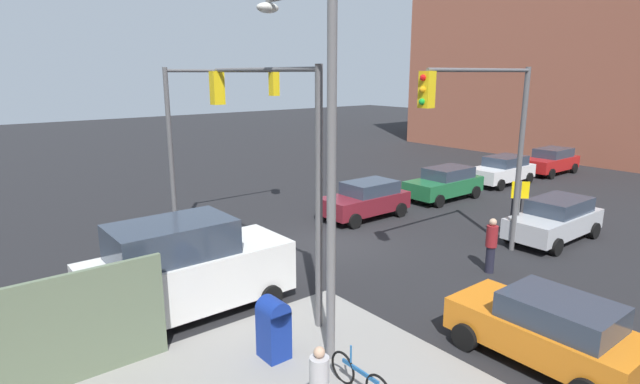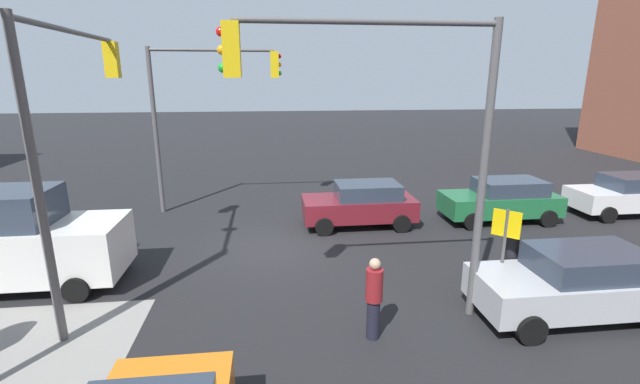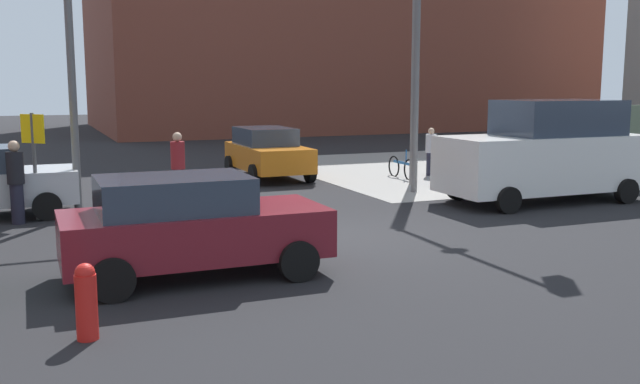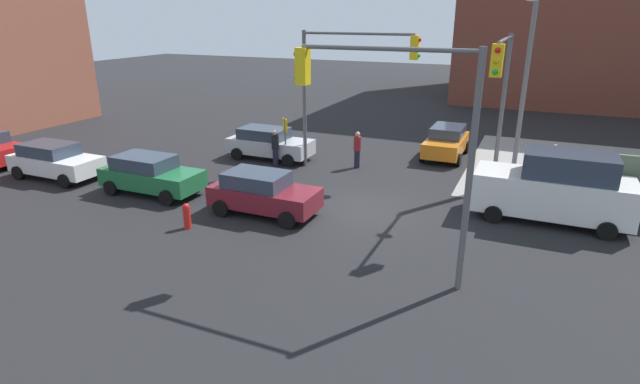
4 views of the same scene
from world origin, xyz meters
TOP-DOWN VIEW (x-y plane):
  - ground_plane at (0.00, 0.00)m, footprint 120.00×120.00m
  - sidewalk_corner at (9.00, 9.00)m, footprint 12.00×12.00m
  - traffic_signal_nw_corner at (-2.38, 4.50)m, footprint 5.56×0.36m
  - traffic_signal_se_corner at (2.57, -4.50)m, footprint 5.09×0.36m
  - traffic_signal_ne_corner at (4.50, 2.47)m, footprint 0.36×5.34m
  - street_lamp_corner at (5.19, 5.43)m, footprint 0.56×2.68m
  - warning_sign_two_way at (-5.40, 4.13)m, footprint 0.48×0.48m
  - mailbox_blue at (6.20, 5.00)m, footprint 0.56×0.64m
  - fire_hydrant at (-5.00, -4.20)m, footprint 0.26×0.26m
  - coupe_orange at (1.64, 8.95)m, footprint 2.02×4.02m
  - hatchback_white at (-14.21, -1.95)m, footprint 4.35×2.02m
  - coupe_silver at (-6.78, 4.89)m, footprint 4.40×2.02m
  - hatchback_green at (-8.72, -1.81)m, footprint 4.33×2.02m
  - sedan_maroon at (-3.23, -1.89)m, footprint 4.10×2.02m
  - van_white_delivery at (6.82, 1.80)m, footprint 5.40×2.32m
  - pedestrian_crossing at (6.80, 7.40)m, footprint 0.36×0.36m
  - pedestrian_waiting at (-2.00, 5.20)m, footprint 0.36×0.36m
  - pedestrian_walking_north at (-5.80, 3.80)m, footprint 0.36×0.36m
  - bicycle_leaning_on_fence at (5.60, 7.20)m, footprint 0.05×1.75m

SIDE VIEW (x-z plane):
  - ground_plane at x=0.00m, z-range 0.00..0.00m
  - sidewalk_corner at x=9.00m, z-range 0.00..0.01m
  - bicycle_leaning_on_fence at x=5.60m, z-range -0.14..0.83m
  - fire_hydrant at x=-5.00m, z-range 0.02..0.96m
  - mailbox_blue at x=6.20m, z-range 0.05..1.48m
  - pedestrian_crossing at x=6.80m, z-range 0.03..1.61m
  - coupe_orange at x=1.64m, z-range 0.03..1.65m
  - sedan_maroon at x=-3.23m, z-range 0.03..1.65m
  - hatchback_green at x=-8.72m, z-range 0.03..1.65m
  - hatchback_white at x=-14.21m, z-range 0.03..1.65m
  - coupe_silver at x=-6.78m, z-range 0.03..1.65m
  - pedestrian_waiting at x=-2.00m, z-range 0.04..1.86m
  - pedestrian_walking_north at x=-5.80m, z-range 0.04..1.87m
  - van_white_delivery at x=6.82m, z-range -0.03..2.59m
  - warning_sign_two_way at x=-5.40m, z-range 0.44..2.84m
  - traffic_signal_se_corner at x=2.57m, z-range 1.36..7.86m
  - traffic_signal_ne_corner at x=4.50m, z-range 1.37..7.87m
  - traffic_signal_nw_corner at x=-2.38m, z-range 1.39..7.89m
  - street_lamp_corner at x=5.19m, z-range 0.70..8.70m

